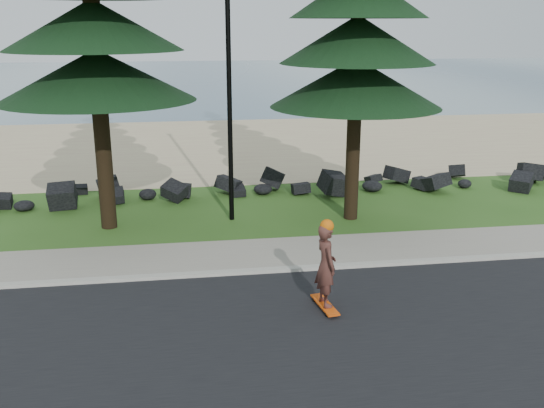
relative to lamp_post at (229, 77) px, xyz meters
name	(u,v)px	position (x,y,z in m)	size (l,w,h in m)	color
ground	(243,259)	(0.00, -3.20, -4.13)	(160.00, 160.00, 0.00)	#2D551A
road	(268,355)	(0.00, -7.70, -4.12)	(160.00, 7.00, 0.02)	black
kerb	(247,272)	(0.00, -4.10, -4.08)	(160.00, 0.20, 0.10)	#AEAA9D
sidewalk	(242,255)	(0.00, -3.00, -4.09)	(160.00, 2.00, 0.08)	gray
beach_sand	(212,145)	(0.00, 11.30, -4.13)	(160.00, 15.00, 0.01)	tan
ocean	(194,78)	(0.00, 47.80, -4.13)	(160.00, 58.00, 0.01)	#3F6279
seawall_boulders	(226,197)	(0.00, 2.40, -4.13)	(60.00, 2.40, 1.10)	black
lamp_post	(229,77)	(0.00, 0.00, 0.00)	(0.25, 0.14, 8.14)	black
skateboarder	(326,265)	(1.38, -6.11, -3.18)	(0.49, 1.04, 1.89)	#DE4B0D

